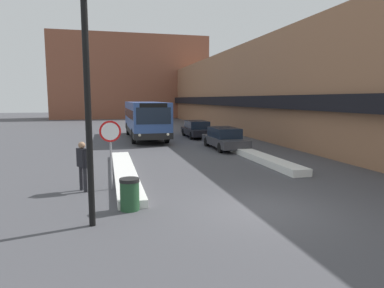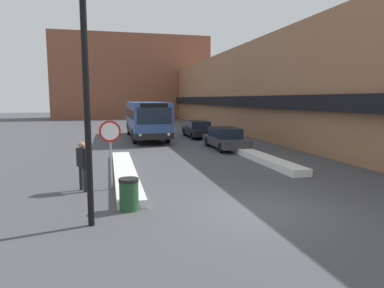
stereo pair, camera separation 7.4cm
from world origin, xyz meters
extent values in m
plane|color=#47474C|center=(0.00, 0.00, 0.00)|extent=(160.00, 160.00, 0.00)
cube|color=#996B4C|center=(10.00, 24.00, 4.04)|extent=(5.00, 60.00, 8.07)
cube|color=black|center=(7.25, 24.00, 3.05)|extent=(0.50, 60.00, 0.90)
cube|color=brown|center=(0.00, 52.04, 6.90)|extent=(26.00, 8.00, 13.81)
cube|color=silver|center=(-3.60, 5.74, 0.13)|extent=(0.90, 9.65, 0.26)
cube|color=silver|center=(3.60, 7.12, 0.16)|extent=(0.90, 7.40, 0.33)
cube|color=#335193|center=(-1.18, 19.36, 1.74)|extent=(2.69, 10.45, 2.52)
cube|color=black|center=(-1.18, 19.36, 0.70)|extent=(2.71, 10.47, 0.44)
cube|color=#192333|center=(-1.18, 19.36, 2.09)|extent=(2.71, 9.61, 0.69)
cube|color=#192333|center=(-1.18, 14.12, 2.12)|extent=(2.37, 0.03, 1.14)
cube|color=black|center=(-1.18, 14.12, 2.82)|extent=(1.88, 0.03, 0.28)
sphere|color=#F2EAC6|center=(-2.14, 14.11, 0.83)|extent=(0.20, 0.20, 0.20)
sphere|color=#F2EAC6|center=(-0.21, 14.11, 0.83)|extent=(0.20, 0.20, 0.20)
cylinder|color=black|center=(-2.40, 16.12, 0.56)|extent=(0.28, 1.13, 1.13)
cylinder|color=black|center=(0.05, 16.12, 0.56)|extent=(0.28, 1.13, 1.13)
cylinder|color=black|center=(-2.40, 22.60, 0.56)|extent=(0.28, 1.13, 1.13)
cylinder|color=black|center=(0.05, 22.60, 0.56)|extent=(0.28, 1.13, 1.13)
cube|color=#38383D|center=(3.20, 12.05, 0.51)|extent=(1.77, 4.77, 0.51)
cube|color=#192333|center=(3.20, 12.17, 1.08)|extent=(1.56, 2.62, 0.63)
cylinder|color=black|center=(4.00, 10.57, 0.31)|extent=(0.20, 0.63, 0.63)
cylinder|color=black|center=(2.40, 10.57, 0.31)|extent=(0.20, 0.63, 0.63)
cylinder|color=black|center=(4.00, 13.53, 0.31)|extent=(0.20, 0.63, 0.63)
cylinder|color=black|center=(2.40, 13.53, 0.31)|extent=(0.20, 0.63, 0.63)
cube|color=black|center=(3.20, 19.08, 0.51)|extent=(1.87, 4.64, 0.52)
cube|color=#192333|center=(3.20, 19.20, 1.09)|extent=(1.64, 2.55, 0.63)
cylinder|color=black|center=(4.05, 17.65, 0.32)|extent=(0.20, 0.63, 0.63)
cylinder|color=black|center=(2.35, 17.65, 0.32)|extent=(0.20, 0.63, 0.63)
cylinder|color=black|center=(4.05, 20.52, 0.32)|extent=(0.20, 0.63, 0.63)
cylinder|color=black|center=(2.35, 20.52, 0.32)|extent=(0.20, 0.63, 0.63)
cylinder|color=gray|center=(-4.17, 3.45, 1.25)|extent=(0.07, 0.07, 2.49)
cylinder|color=red|center=(-4.17, 3.43, 2.11)|extent=(0.76, 0.03, 0.76)
cylinder|color=white|center=(-4.17, 3.42, 2.11)|extent=(0.62, 0.01, 0.62)
cylinder|color=black|center=(-4.73, -0.13, 3.09)|extent=(0.16, 0.16, 6.18)
cylinder|color=#232328|center=(-5.24, 3.57, 0.44)|extent=(0.13, 0.13, 0.87)
cylinder|color=#232328|center=(-5.08, 3.30, 0.44)|extent=(0.13, 0.13, 0.87)
cube|color=black|center=(-5.16, 3.44, 1.20)|extent=(0.42, 0.52, 0.66)
sphere|color=#9E7556|center=(-5.16, 3.44, 1.65)|extent=(0.24, 0.24, 0.24)
cylinder|color=black|center=(-5.28, 3.64, 1.17)|extent=(0.10, 0.10, 0.62)
cylinder|color=black|center=(-5.04, 3.23, 1.17)|extent=(0.10, 0.10, 0.62)
cylinder|color=#234C2D|center=(-3.70, 0.90, 0.42)|extent=(0.56, 0.56, 0.85)
cylinder|color=black|center=(-3.70, 0.90, 0.90)|extent=(0.59, 0.59, 0.10)
camera|label=1|loc=(-4.29, -9.02, 3.26)|focal=32.00mm
camera|label=2|loc=(-4.22, -9.03, 3.26)|focal=32.00mm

